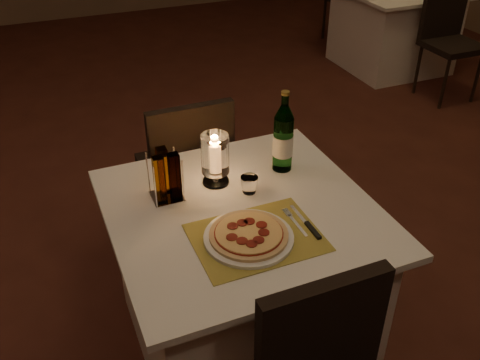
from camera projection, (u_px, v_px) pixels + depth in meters
name	position (u px, v px, depth m)	size (l,w,h in m)	color
floor	(247.00, 271.00, 2.84)	(8.00, 10.00, 0.02)	#4D2118
main_table	(242.00, 279.00, 2.24)	(1.00, 1.00, 0.74)	white
chair_far	(187.00, 162.00, 2.70)	(0.42, 0.42, 0.90)	black
placemat	(256.00, 237.00, 1.90)	(0.45, 0.34, 0.00)	#A59439
plate	(249.00, 238.00, 1.88)	(0.32, 0.32, 0.01)	white
pizza	(249.00, 234.00, 1.87)	(0.28, 0.28, 0.02)	#D8B77F
fork	(293.00, 220.00, 1.97)	(0.02, 0.18, 0.00)	silver
knife	(310.00, 227.00, 1.94)	(0.02, 0.22, 0.01)	black
tumbler	(249.00, 185.00, 2.12)	(0.07, 0.07, 0.07)	white
water_bottle	(283.00, 139.00, 2.21)	(0.09, 0.09, 0.36)	#56A056
hurricane_candle	(215.00, 156.00, 2.13)	(0.11, 0.11, 0.22)	white
cruet_caddy	(166.00, 178.00, 2.05)	(0.12, 0.12, 0.21)	white
neighbor_table_right	(393.00, 28.00, 5.07)	(1.00, 1.00, 0.74)	white
neighbor_chair_ra	(448.00, 32.00, 4.43)	(0.42, 0.42, 0.90)	black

